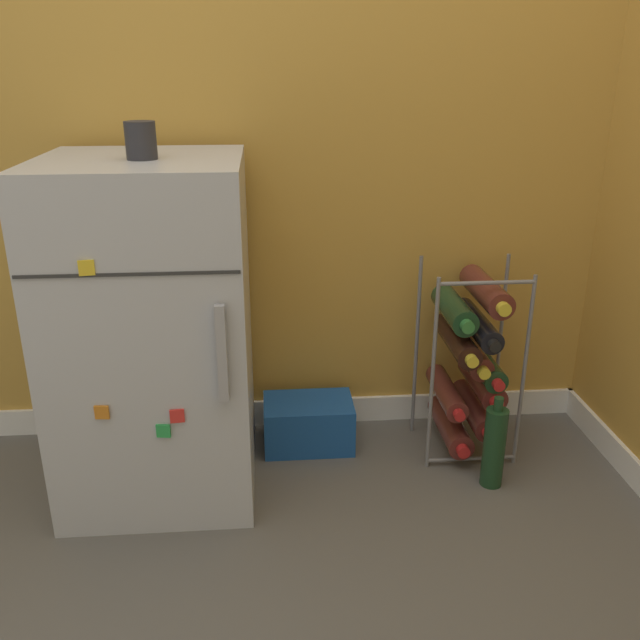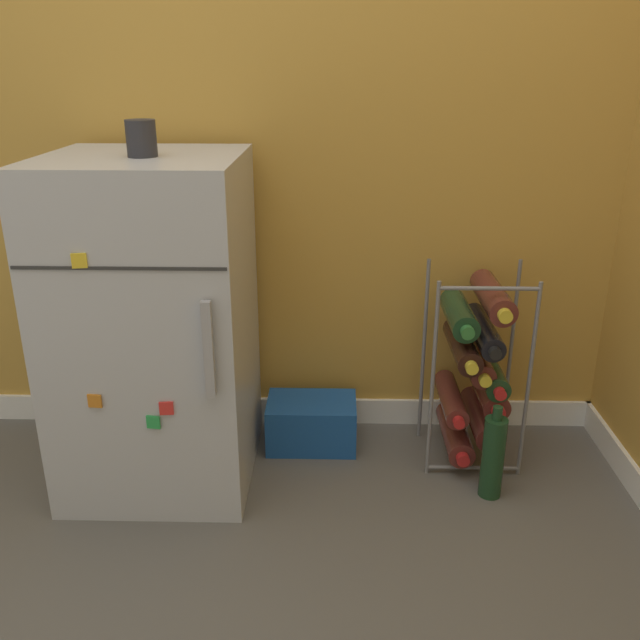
% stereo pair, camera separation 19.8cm
% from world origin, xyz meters
% --- Properties ---
extents(ground_plane, '(14.00, 14.00, 0.00)m').
position_xyz_m(ground_plane, '(0.00, 0.00, 0.00)').
color(ground_plane, '#56544F').
extents(wall_back, '(7.05, 0.07, 2.50)m').
position_xyz_m(wall_back, '(0.00, 0.69, 1.24)').
color(wall_back, '#BC8C38').
rests_on(wall_back, ground_plane).
extents(mini_fridge, '(0.53, 0.56, 0.96)m').
position_xyz_m(mini_fridge, '(-0.37, 0.36, 0.48)').
color(mini_fridge, '#B7BABF').
rests_on(mini_fridge, ground_plane).
extents(wine_rack, '(0.29, 0.33, 0.62)m').
position_xyz_m(wine_rack, '(0.57, 0.46, 0.31)').
color(wine_rack, slate).
rests_on(wine_rack, ground_plane).
extents(soda_box, '(0.29, 0.19, 0.16)m').
position_xyz_m(soda_box, '(0.07, 0.51, 0.08)').
color(soda_box, '#194C9E').
rests_on(soda_box, ground_plane).
extents(fridge_top_cup, '(0.08, 0.08, 0.09)m').
position_xyz_m(fridge_top_cup, '(-0.36, 0.32, 1.00)').
color(fridge_top_cup, '#28282D').
rests_on(fridge_top_cup, mini_fridge).
extents(loose_bottle_floor, '(0.07, 0.07, 0.29)m').
position_xyz_m(loose_bottle_floor, '(0.60, 0.24, 0.13)').
color(loose_bottle_floor, '#19381E').
rests_on(loose_bottle_floor, ground_plane).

